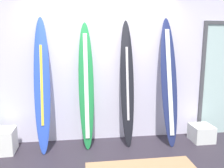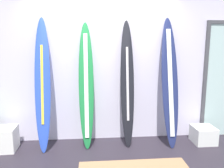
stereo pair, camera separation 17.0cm
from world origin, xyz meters
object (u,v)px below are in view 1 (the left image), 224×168
at_px(surfboard_emerald, 86,87).
at_px(display_block_left, 201,133).
at_px(surfboard_cobalt, 42,86).
at_px(surfboard_charcoal, 127,84).
at_px(display_block_center, 4,141).
at_px(surfboard_navy, 169,82).

height_order(surfboard_emerald, display_block_left, surfboard_emerald).
distance_m(surfboard_emerald, display_block_left, 2.23).
distance_m(surfboard_cobalt, display_block_left, 2.89).
bearing_deg(surfboard_cobalt, surfboard_charcoal, 2.22).
distance_m(surfboard_charcoal, display_block_center, 2.20).
height_order(surfboard_navy, display_block_left, surfboard_navy).
bearing_deg(display_block_center, surfboard_cobalt, 4.44).
bearing_deg(surfboard_cobalt, surfboard_navy, 0.08).
relative_size(surfboard_cobalt, display_block_center, 5.61).
distance_m(surfboard_cobalt, surfboard_emerald, 0.70).
distance_m(surfboard_emerald, display_block_center, 1.58).
bearing_deg(surfboard_cobalt, surfboard_emerald, 3.98).
bearing_deg(surfboard_navy, surfboard_cobalt, -179.92).
distance_m(surfboard_charcoal, surfboard_navy, 0.72).
distance_m(surfboard_navy, display_block_center, 2.88).
bearing_deg(surfboard_emerald, display_block_left, -2.56).
bearing_deg(surfboard_navy, display_block_center, -178.91).
bearing_deg(surfboard_emerald, display_block_center, -175.80).
bearing_deg(display_block_center, surfboard_emerald, 4.20).
distance_m(surfboard_navy, display_block_left, 1.14).
bearing_deg(surfboard_charcoal, surfboard_cobalt, -177.78).
xyz_separation_m(surfboard_charcoal, display_block_center, (-2.02, -0.10, -0.87)).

